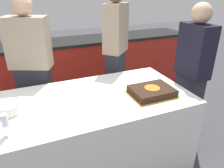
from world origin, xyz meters
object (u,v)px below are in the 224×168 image
Objects in this scene: person_seated_right at (191,76)px; person_standing_back at (33,73)px; person_cutting_cake at (115,56)px; cake at (152,91)px; wine_glass at (5,121)px; plate_stack at (8,108)px.

person_seated_right is 0.96× the size of person_standing_back.
person_seated_right is (0.58, -0.68, -0.09)m from person_cutting_cake.
wine_glass is (-1.21, -0.13, 0.08)m from cake.
person_standing_back reaches higher than cake.
wine_glass is (-0.00, -0.30, 0.07)m from plate_stack.
person_cutting_cake is at bearing -156.11° from person_standing_back.
person_seated_right is at bearing 14.35° from cake.
person_seated_right is 1.68m from person_standing_back.
person_seated_right is (1.79, 0.28, -0.08)m from wine_glass.
wine_glass is 0.10× the size of person_cutting_cake.
person_seated_right is at bearing 8.76° from wine_glass.
person_standing_back is (0.24, 0.95, -0.06)m from wine_glass.
cake is 2.09× the size of plate_stack.
person_cutting_cake is at bearing -139.41° from person_seated_right.
plate_stack is 1.37m from person_cutting_cake.
person_cutting_cake reaches higher than cake.
cake is 0.60m from person_seated_right.
person_standing_back is at bearing 75.65° from wine_glass.
person_cutting_cake reaches higher than plate_stack.
wine_glass is at bearing -6.00° from person_cutting_cake.
cake is 2.54× the size of wine_glass.
plate_stack is at bearing -90.81° from person_seated_right.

